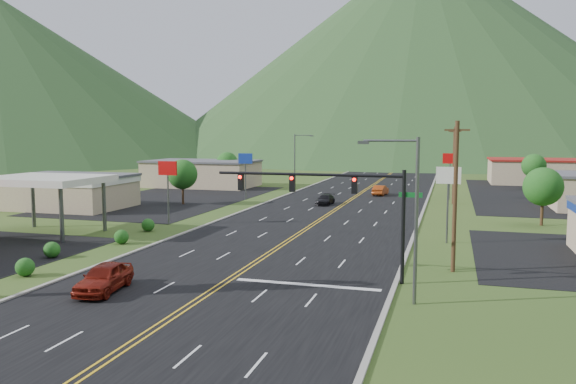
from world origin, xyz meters
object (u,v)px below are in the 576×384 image
(streetlight_east, at_px, (410,209))
(car_red_near, at_px, (104,278))
(traffic_signal, at_px, (338,195))
(car_red_far, at_px, (380,190))
(streetlight_west, at_px, (297,157))
(car_dark_mid, at_px, (325,200))
(gas_canopy, at_px, (45,181))

(streetlight_east, distance_m, car_red_near, 17.88)
(traffic_signal, bearing_deg, car_red_near, -151.67)
(traffic_signal, bearing_deg, car_red_far, 93.82)
(streetlight_west, height_order, car_red_far, streetlight_west)
(streetlight_west, bearing_deg, car_red_far, -26.37)
(streetlight_west, height_order, car_dark_mid, streetlight_west)
(streetlight_east, bearing_deg, traffic_signal, 139.61)
(gas_canopy, relative_size, car_dark_mid, 2.32)
(traffic_signal, height_order, car_red_far, traffic_signal)
(car_red_near, height_order, car_red_far, car_red_near)
(streetlight_east, height_order, gas_canopy, streetlight_east)
(streetlight_west, bearing_deg, car_red_near, -84.78)
(car_dark_mid, bearing_deg, car_red_far, 69.70)
(car_dark_mid, bearing_deg, gas_canopy, -122.87)
(traffic_signal, bearing_deg, streetlight_east, -40.39)
(traffic_signal, distance_m, streetlight_east, 6.17)
(streetlight_east, relative_size, gas_canopy, 0.90)
(car_dark_mid, bearing_deg, traffic_signal, -73.62)
(traffic_signal, xyz_separation_m, streetlight_west, (-18.16, 56.00, -0.15))
(streetlight_east, relative_size, streetlight_west, 1.00)
(traffic_signal, relative_size, car_red_near, 2.70)
(car_red_near, xyz_separation_m, car_dark_mid, (3.71, 42.39, -0.20))
(gas_canopy, bearing_deg, traffic_signal, -15.70)
(traffic_signal, xyz_separation_m, car_red_near, (-12.43, -6.70, -4.50))
(gas_canopy, distance_m, car_red_far, 47.99)
(streetlight_east, bearing_deg, car_dark_mid, 108.67)
(car_dark_mid, bearing_deg, streetlight_west, 117.58)
(traffic_signal, distance_m, gas_canopy, 29.59)
(traffic_signal, xyz_separation_m, car_red_far, (-3.25, 48.61, -4.59))
(streetlight_east, xyz_separation_m, gas_canopy, (-33.18, 12.00, -0.31))
(gas_canopy, bearing_deg, streetlight_west, 77.87)
(streetlight_east, relative_size, car_dark_mid, 2.08)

